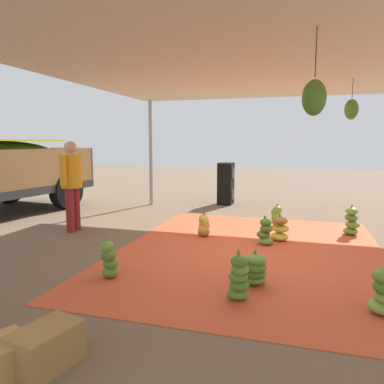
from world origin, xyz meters
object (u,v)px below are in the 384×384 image
crate_1 (46,347)px  banana_bunch_8 (254,270)px  banana_bunch_3 (277,217)px  banana_bunch_7 (204,226)px  banana_bunch_4 (265,232)px  crate_0 (3,358)px  speaker_stack (226,184)px  banana_bunch_1 (280,230)px  banana_bunch_5 (239,279)px  banana_bunch_0 (109,260)px  banana_bunch_6 (352,222)px  worker_1 (72,179)px

crate_1 → banana_bunch_8: bearing=-32.3°
banana_bunch_3 → banana_bunch_7: banana_bunch_3 is taller
banana_bunch_4 → crate_1: 4.25m
banana_bunch_3 → banana_bunch_4: bearing=176.0°
crate_0 → speaker_stack: bearing=-0.7°
banana_bunch_1 → crate_0: bearing=158.4°
banana_bunch_3 → banana_bunch_5: 3.86m
banana_bunch_4 → banana_bunch_5: size_ratio=0.89×
banana_bunch_3 → banana_bunch_4: size_ratio=0.94×
banana_bunch_5 → banana_bunch_7: 2.84m
banana_bunch_7 → crate_0: size_ratio=1.16×
banana_bunch_1 → banana_bunch_5: banana_bunch_5 is taller
banana_bunch_4 → banana_bunch_5: banana_bunch_5 is taller
banana_bunch_5 → speaker_stack: speaker_stack is taller
banana_bunch_0 → banana_bunch_4: (2.18, -1.80, -0.02)m
banana_bunch_1 → crate_0: 4.91m
banana_bunch_6 → speaker_stack: (2.84, 3.00, 0.34)m
banana_bunch_7 → worker_1: bearing=96.6°
banana_bunch_1 → banana_bunch_8: size_ratio=1.00×
banana_bunch_4 → speaker_stack: 4.26m
banana_bunch_3 → speaker_stack: speaker_stack is taller
banana_bunch_7 → worker_1: 2.77m
banana_bunch_0 → banana_bunch_7: size_ratio=1.22×
banana_bunch_0 → banana_bunch_1: (2.54, -2.03, -0.04)m
banana_bunch_5 → crate_1: (-1.67, 1.25, -0.09)m
banana_bunch_6 → speaker_stack: speaker_stack is taller
banana_bunch_8 → worker_1: worker_1 is taller
banana_bunch_4 → banana_bunch_7: size_ratio=1.14×
banana_bunch_3 → speaker_stack: 2.97m
crate_0 → banana_bunch_8: bearing=-34.8°
crate_0 → crate_1: 0.31m
banana_bunch_0 → banana_bunch_1: size_ratio=1.13×
banana_bunch_0 → banana_bunch_1: bearing=-38.6°
banana_bunch_4 → banana_bunch_7: 1.19m
banana_bunch_1 → worker_1: size_ratio=0.27×
banana_bunch_4 → banana_bunch_8: (-1.87, -0.04, -0.03)m
banana_bunch_5 → speaker_stack: bearing=12.5°
banana_bunch_4 → crate_0: bearing=159.4°
banana_bunch_1 → crate_0: size_ratio=1.25×
banana_bunch_6 → worker_1: worker_1 is taller
banana_bunch_5 → worker_1: 4.44m
banana_bunch_1 → speaker_stack: (3.62, 1.71, 0.39)m
banana_bunch_1 → banana_bunch_3: size_ratio=1.00×
banana_bunch_8 → speaker_stack: speaker_stack is taller
banana_bunch_7 → speaker_stack: (3.72, 0.32, 0.39)m
banana_bunch_3 → crate_0: 5.94m
crate_1 → banana_bunch_4: bearing=-18.2°
banana_bunch_7 → banana_bunch_4: bearing=-102.5°
banana_bunch_0 → banana_bunch_4: 2.83m
banana_bunch_7 → banana_bunch_8: 2.44m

